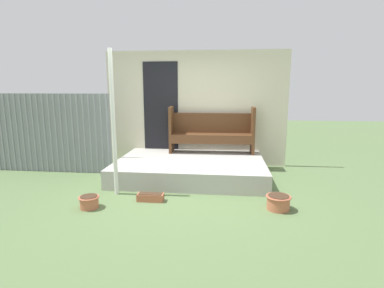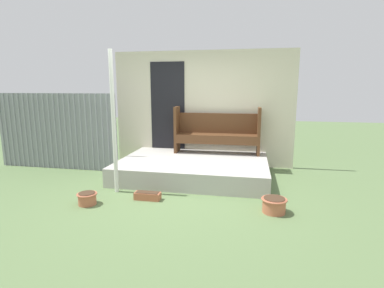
% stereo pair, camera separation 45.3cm
% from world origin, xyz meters
% --- Properties ---
extents(ground_plane, '(24.00, 24.00, 0.00)m').
position_xyz_m(ground_plane, '(0.00, 0.00, 0.00)').
color(ground_plane, '#5B7547').
extents(porch_slab, '(2.93, 2.03, 0.35)m').
position_xyz_m(porch_slab, '(0.12, 1.01, 0.18)').
color(porch_slab, '#B2AFA8').
rests_on(porch_slab, ground_plane).
extents(house_wall, '(4.13, 0.08, 2.60)m').
position_xyz_m(house_wall, '(0.09, 2.05, 1.30)').
color(house_wall, beige).
rests_on(house_wall, ground_plane).
extents(fence_corrugated, '(2.86, 0.05, 1.66)m').
position_xyz_m(fence_corrugated, '(-2.97, 1.06, 0.83)').
color(fence_corrugated, gray).
rests_on(fence_corrugated, ground_plane).
extents(support_post, '(0.07, 0.07, 2.39)m').
position_xyz_m(support_post, '(-1.02, -0.13, 1.20)').
color(support_post, white).
rests_on(support_post, ground_plane).
extents(bench, '(1.86, 0.44, 1.02)m').
position_xyz_m(bench, '(0.51, 1.76, 0.86)').
color(bench, '#54331C').
rests_on(bench, porch_slab).
extents(flower_pot_left, '(0.31, 0.31, 0.19)m').
position_xyz_m(flower_pot_left, '(-1.21, -0.76, 0.11)').
color(flower_pot_left, '#B76647').
rests_on(flower_pot_left, ground_plane).
extents(flower_pot_middle, '(0.37, 0.37, 0.22)m').
position_xyz_m(flower_pot_middle, '(1.61, -0.51, 0.12)').
color(flower_pot_middle, '#B76647').
rests_on(flower_pot_middle, ground_plane).
extents(planter_box_rect, '(0.42, 0.16, 0.13)m').
position_xyz_m(planter_box_rect, '(-0.36, -0.38, 0.06)').
color(planter_box_rect, '#B26042').
rests_on(planter_box_rect, ground_plane).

